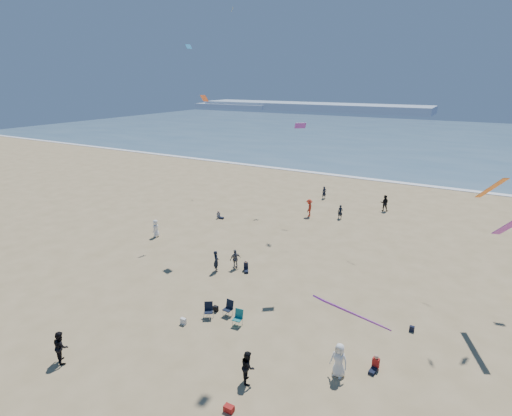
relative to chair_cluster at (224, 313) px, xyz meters
The scene contains 13 objects.
ground 4.61m from the chair_cluster, 114.96° to the right, with size 220.00×220.00×0.00m, color tan.
ocean 90.87m from the chair_cluster, 91.22° to the left, with size 220.00×100.00×0.06m, color #476B84.
surf_line 40.89m from the chair_cluster, 92.71° to the left, with size 220.00×1.20×0.08m, color white.
headland_far 177.03m from the chair_cluster, 110.48° to the left, with size 110.00×20.00×3.20m, color #7A8EA8.
headland_near 190.42m from the chair_cluster, 122.36° to the left, with size 40.00×14.00×2.00m, color #7A8EA8.
standing_flyers 7.64m from the chair_cluster, 64.85° to the left, with size 30.52×36.28×1.93m.
seated_group 0.78m from the chair_cluster, 36.87° to the left, with size 21.15×28.34×0.84m.
chair_cluster is the anchor object (origin of this frame).
white_tote 2.54m from the chair_cluster, 139.43° to the right, with size 0.35×0.20×0.40m, color silver.
black_backpack 1.16m from the chair_cluster, 153.93° to the left, with size 0.30×0.22×0.38m, color black.
cooler 7.23m from the chair_cluster, 54.55° to the right, with size 0.45×0.30×0.30m, color maroon.
navy_bag 11.25m from the chair_cluster, 23.46° to the left, with size 0.28×0.18×0.34m, color black.
kites_aloft 18.52m from the chair_cluster, 44.13° to the left, with size 43.63×43.32×28.31m.
Camera 1 is at (14.21, -13.51, 14.25)m, focal length 28.00 mm.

